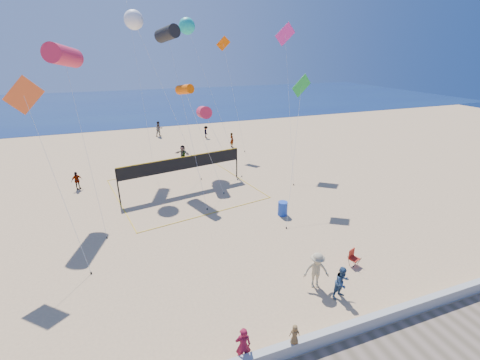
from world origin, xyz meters
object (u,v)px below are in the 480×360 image
object	(u,v)px
camp_chair	(353,256)
trash_barrel	(283,208)
woman	(243,345)
volleyball_net	(182,167)

from	to	relation	value
camp_chair	trash_barrel	world-z (taller)	trash_barrel
camp_chair	woman	bearing A→B (deg)	-175.96
volleyball_net	woman	bearing A→B (deg)	-104.02
woman	camp_chair	size ratio (longest dim) A/B	1.58
trash_barrel	volleyball_net	bearing A→B (deg)	129.18
woman	volleyball_net	xyz separation A→B (m)	(0.96, 16.12, 1.10)
woman	trash_barrel	distance (m)	11.41
camp_chair	trash_barrel	bearing A→B (deg)	78.20
trash_barrel	volleyball_net	world-z (taller)	volleyball_net
camp_chair	volleyball_net	distance (m)	14.37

